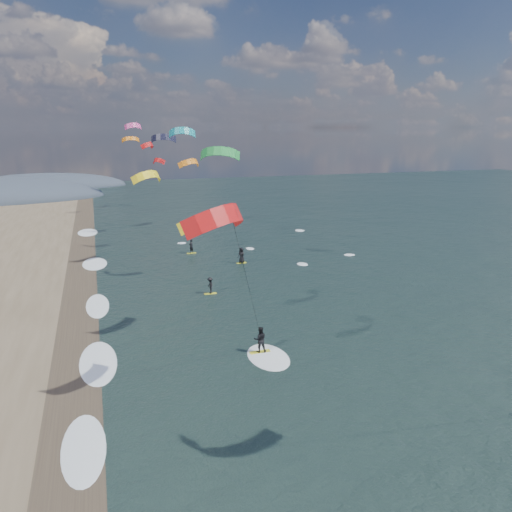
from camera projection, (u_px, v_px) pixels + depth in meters
name	position (u px, v px, depth m)	size (l,w,h in m)	color
ground	(365.00, 480.00, 21.21)	(260.00, 260.00, 0.00)	black
wet_sand_strip	(73.00, 406.00, 26.84)	(3.00, 240.00, 0.00)	#382D23
kitesurfer_near_b	(243.00, 264.00, 26.70)	(7.15, 9.21, 11.77)	yellow
far_kitesurfers	(219.00, 264.00, 51.79)	(6.73, 16.20, 1.78)	yellow
bg_kite_field	(164.00, 151.00, 66.27)	(11.77, 79.60, 7.44)	black
shoreline_surf	(96.00, 364.00, 31.58)	(2.40, 79.40, 0.11)	white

